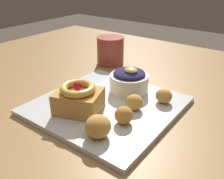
{
  "coord_description": "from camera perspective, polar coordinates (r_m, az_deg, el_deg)",
  "views": [
    {
      "loc": [
        0.36,
        -0.5,
        1.03
      ],
      "look_at": [
        0.05,
        -0.08,
        0.77
      ],
      "focal_mm": 40.13,
      "sensor_mm": 36.0,
      "label": 1
    }
  ],
  "objects": [
    {
      "name": "fritter_extra",
      "position": [
        0.59,
        11.74,
        -1.43
      ],
      "size": [
        0.04,
        0.04,
        0.03
      ],
      "primitive_type": "ellipsoid",
      "color": "gold",
      "rests_on": "front_plate"
    },
    {
      "name": "cake_slice",
      "position": [
        0.55,
        -7.64,
        -2.08
      ],
      "size": [
        0.12,
        0.11,
        0.07
      ],
      "rotation": [
        0.0,
        0.0,
        0.35
      ],
      "color": "#C68E47",
      "rests_on": "front_plate"
    },
    {
      "name": "fritter_front",
      "position": [
        0.51,
        2.72,
        -5.86
      ],
      "size": [
        0.04,
        0.04,
        0.04
      ],
      "primitive_type": "ellipsoid",
      "color": "#BC7F38",
      "rests_on": "front_plate"
    },
    {
      "name": "dining_table",
      "position": [
        0.73,
        0.74,
        -6.0
      ],
      "size": [
        1.32,
        1.04,
        0.73
      ],
      "color": "olive",
      "rests_on": "ground_plane"
    },
    {
      "name": "berry_ramekin",
      "position": [
        0.63,
        3.92,
        2.04
      ],
      "size": [
        0.1,
        0.1,
        0.07
      ],
      "color": "silver",
      "rests_on": "front_plate"
    },
    {
      "name": "fritter_back",
      "position": [
        0.47,
        -3.2,
        -8.39
      ],
      "size": [
        0.05,
        0.05,
        0.04
      ],
      "primitive_type": "ellipsoid",
      "color": "gold",
      "rests_on": "front_plate"
    },
    {
      "name": "coffee_mug",
      "position": [
        0.85,
        -0.37,
        8.88
      ],
      "size": [
        0.09,
        0.09,
        0.09
      ],
      "primitive_type": "cylinder",
      "color": "#993D33",
      "rests_on": "dining_table"
    },
    {
      "name": "front_plate",
      "position": [
        0.59,
        -1.16,
        -3.66
      ],
      "size": [
        0.31,
        0.31,
        0.01
      ],
      "primitive_type": "cube",
      "color": "silver",
      "rests_on": "dining_table"
    },
    {
      "name": "fritter_middle",
      "position": [
        0.56,
        5.11,
        -2.88
      ],
      "size": [
        0.04,
        0.04,
        0.04
      ],
      "primitive_type": "ellipsoid",
      "color": "gold",
      "rests_on": "front_plate"
    }
  ]
}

